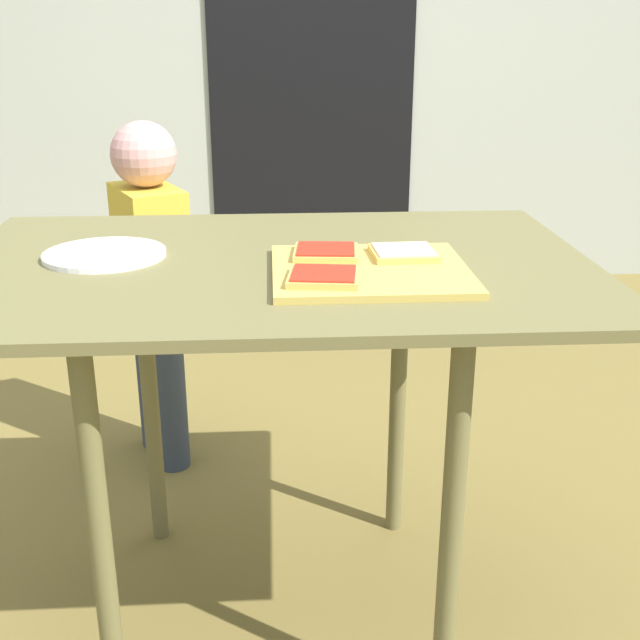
# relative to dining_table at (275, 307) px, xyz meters

# --- Properties ---
(ground_plane) EXTENTS (16.00, 16.00, 0.00)m
(ground_plane) POSITION_rel_dining_table_xyz_m (0.00, 0.00, -0.67)
(ground_plane) COLOR olive
(house_door) EXTENTS (0.90, 0.02, 2.00)m
(house_door) POSITION_rel_dining_table_xyz_m (0.19, 2.29, 0.33)
(house_door) COLOR black
(house_door) RESTS_ON ground
(dining_table) EXTENTS (1.12, 0.75, 0.76)m
(dining_table) POSITION_rel_dining_table_xyz_m (0.00, 0.00, 0.00)
(dining_table) COLOR brown
(dining_table) RESTS_ON ground
(cutting_board) EXTENTS (0.32, 0.30, 0.01)m
(cutting_board) POSITION_rel_dining_table_xyz_m (0.16, -0.09, 0.09)
(cutting_board) COLOR gold
(cutting_board) RESTS_ON dining_table
(pizza_slice_near_left) EXTENTS (0.12, 0.12, 0.01)m
(pizza_slice_near_left) POSITION_rel_dining_table_xyz_m (0.08, -0.16, 0.10)
(pizza_slice_near_left) COLOR #DCB054
(pizza_slice_near_left) RESTS_ON cutting_board
(pizza_slice_far_left) EXTENTS (0.12, 0.11, 0.01)m
(pizza_slice_far_left) POSITION_rel_dining_table_xyz_m (0.09, -0.02, 0.10)
(pizza_slice_far_left) COLOR #DCB054
(pizza_slice_far_left) RESTS_ON cutting_board
(pizza_slice_far_right) EXTENTS (0.11, 0.11, 0.01)m
(pizza_slice_far_right) POSITION_rel_dining_table_xyz_m (0.23, -0.03, 0.10)
(pizza_slice_far_right) COLOR #DCB054
(pizza_slice_far_right) RESTS_ON cutting_board
(plate_white_left) EXTENTS (0.22, 0.22, 0.01)m
(plate_white_left) POSITION_rel_dining_table_xyz_m (-0.30, 0.04, 0.09)
(plate_white_left) COLOR white
(plate_white_left) RESTS_ON dining_table
(child_left) EXTENTS (0.23, 0.28, 0.93)m
(child_left) POSITION_rel_dining_table_xyz_m (-0.31, 0.67, -0.14)
(child_left) COLOR #353E4D
(child_left) RESTS_ON ground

